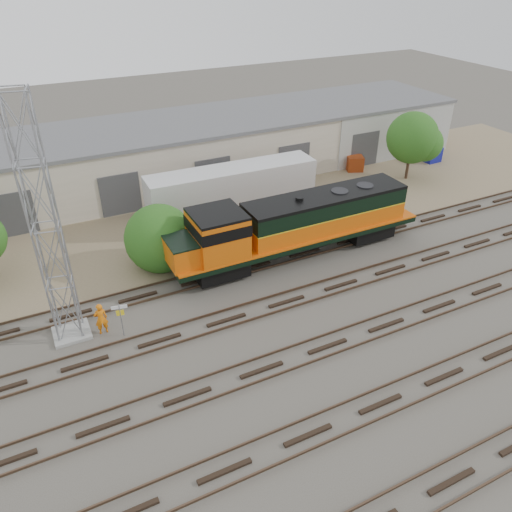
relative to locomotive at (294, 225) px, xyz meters
name	(u,v)px	position (x,y,z in m)	size (l,w,h in m)	color
ground	(299,316)	(-3.03, -6.00, -2.50)	(140.00, 140.00, 0.00)	#47423A
dirt_strip	(205,214)	(-3.03, 9.00, -2.49)	(80.00, 16.00, 0.02)	#726047
tracks	(328,346)	(-3.03, -9.00, -2.43)	(80.00, 20.40, 0.28)	black
warehouse	(172,152)	(-2.98, 16.98, 0.15)	(58.40, 10.40, 5.30)	beige
locomotive	(294,225)	(0.00, 0.00, 0.00)	(18.28, 3.21, 4.39)	black
signal_tower	(47,231)	(-15.24, -1.66, 4.03)	(1.98, 1.98, 13.38)	gray
sign_post	(120,314)	(-12.65, -3.08, -1.04)	(0.85, 0.20, 2.09)	gray
worker	(101,319)	(-13.62, -2.34, -1.52)	(0.72, 0.47, 1.97)	orange
semi_trailer	(236,186)	(-0.84, 7.57, 0.10)	(13.54, 3.07, 4.14)	#BDBDBD
dumpster_blue	(431,154)	(21.96, 9.94, -1.75)	(1.60, 1.50, 1.50)	navy
dumpster_red	(355,163)	(13.53, 11.37, -1.80)	(1.50, 1.40, 1.40)	maroon
tree_mid	(164,241)	(-8.26, 2.89, -0.58)	(4.86, 4.63, 4.63)	#382619
tree_east	(416,139)	(16.90, 7.32, 1.31)	(4.87, 4.64, 6.26)	#382619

